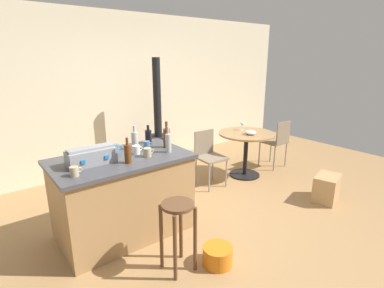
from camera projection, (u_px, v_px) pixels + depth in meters
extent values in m
plane|color=#A37A4C|center=(208.00, 219.00, 3.72)|extent=(8.80, 8.80, 0.00)
cube|color=beige|center=(118.00, 93.00, 5.20)|extent=(8.00, 0.10, 2.70)
cube|color=#A37A4C|center=(124.00, 197.00, 3.34)|extent=(1.41, 0.82, 0.88)
cube|color=#424247|center=(121.00, 159.00, 3.22)|extent=(1.47, 0.88, 0.04)
cylinder|color=brown|center=(181.00, 228.00, 2.93)|extent=(0.04, 0.04, 0.66)
cylinder|color=brown|center=(161.00, 237.00, 2.80)|extent=(0.04, 0.04, 0.66)
cylinder|color=brown|center=(175.00, 249.00, 2.62)|extent=(0.04, 0.04, 0.66)
cylinder|color=brown|center=(195.00, 239.00, 2.76)|extent=(0.04, 0.04, 0.66)
cylinder|color=brown|center=(178.00, 205.00, 2.68)|extent=(0.30, 0.30, 0.03)
cylinder|color=black|center=(244.00, 174.00, 5.11)|extent=(0.51, 0.51, 0.02)
cylinder|color=black|center=(245.00, 155.00, 5.01)|extent=(0.07, 0.07, 0.72)
cylinder|color=#A37A4C|center=(247.00, 134.00, 4.90)|extent=(0.93, 0.93, 0.03)
cube|color=#7F705B|center=(211.00, 158.00, 4.58)|extent=(0.42, 0.42, 0.03)
cube|color=#7F705B|center=(204.00, 143.00, 4.67)|extent=(0.36, 0.04, 0.40)
cylinder|color=gray|center=(213.00, 167.00, 4.87)|extent=(0.02, 0.02, 0.45)
cylinder|color=gray|center=(196.00, 171.00, 4.68)|extent=(0.02, 0.02, 0.45)
cylinder|color=gray|center=(209.00, 178.00, 4.42)|extent=(0.02, 0.02, 0.45)
cylinder|color=gray|center=(226.00, 173.00, 4.60)|extent=(0.02, 0.02, 0.45)
cube|color=#7F705B|center=(273.00, 142.00, 5.42)|extent=(0.40, 0.40, 0.03)
cube|color=#7F705B|center=(283.00, 133.00, 5.22)|extent=(0.36, 0.03, 0.40)
cylinder|color=gray|center=(274.00, 158.00, 5.26)|extent=(0.02, 0.02, 0.46)
cylinder|color=gray|center=(286.00, 155.00, 5.46)|extent=(0.02, 0.02, 0.46)
cylinder|color=gray|center=(271.00, 150.00, 5.72)|extent=(0.02, 0.02, 0.46)
cylinder|color=gray|center=(259.00, 154.00, 5.52)|extent=(0.02, 0.02, 0.46)
cylinder|color=black|center=(159.00, 170.00, 5.28)|extent=(0.37, 0.37, 0.06)
cylinder|color=black|center=(159.00, 152.00, 5.19)|extent=(0.44, 0.44, 0.59)
cube|color=#2D2826|center=(166.00, 155.00, 5.02)|extent=(0.20, 0.02, 0.20)
cylinder|color=black|center=(157.00, 98.00, 4.92)|extent=(0.13, 0.13, 1.31)
cube|color=gray|center=(91.00, 157.00, 2.99)|extent=(0.47, 0.21, 0.16)
cube|color=gray|center=(90.00, 148.00, 2.96)|extent=(0.45, 0.13, 0.02)
cube|color=blue|center=(83.00, 162.00, 2.83)|extent=(0.04, 0.01, 0.04)
cube|color=blue|center=(107.00, 157.00, 2.97)|extent=(0.04, 0.01, 0.04)
cylinder|color=#603314|center=(128.00, 154.00, 3.01)|extent=(0.07, 0.07, 0.19)
cylinder|color=#603314|center=(127.00, 141.00, 2.97)|extent=(0.03, 0.03, 0.08)
cylinder|color=#B7B2AD|center=(168.00, 143.00, 3.35)|extent=(0.07, 0.07, 0.21)
cylinder|color=#B7B2AD|center=(168.00, 130.00, 3.30)|extent=(0.02, 0.02, 0.08)
cylinder|color=black|center=(148.00, 137.00, 3.72)|extent=(0.08, 0.08, 0.17)
cylinder|color=black|center=(148.00, 128.00, 3.69)|extent=(0.03, 0.03, 0.06)
cylinder|color=#603314|center=(167.00, 138.00, 3.53)|extent=(0.08, 0.08, 0.23)
cylinder|color=#603314|center=(166.00, 125.00, 3.49)|extent=(0.03, 0.03, 0.09)
cylinder|color=#B7B2AD|center=(135.00, 141.00, 3.46)|extent=(0.08, 0.08, 0.21)
cylinder|color=#B7B2AD|center=(134.00, 129.00, 3.42)|extent=(0.03, 0.03, 0.08)
cylinder|color=#4C7099|center=(147.00, 145.00, 3.47)|extent=(0.08, 0.08, 0.10)
torus|color=#4C7099|center=(150.00, 144.00, 3.50)|extent=(0.05, 0.01, 0.05)
cylinder|color=#4C7099|center=(115.00, 149.00, 3.35)|extent=(0.09, 0.09, 0.09)
torus|color=#4C7099|center=(120.00, 147.00, 3.38)|extent=(0.05, 0.01, 0.05)
cylinder|color=tan|center=(74.00, 172.00, 2.69)|extent=(0.08, 0.08, 0.09)
torus|color=tan|center=(80.00, 170.00, 2.72)|extent=(0.05, 0.01, 0.05)
cylinder|color=white|center=(136.00, 150.00, 3.31)|extent=(0.08, 0.08, 0.10)
torus|color=white|center=(140.00, 148.00, 3.34)|extent=(0.05, 0.01, 0.05)
cylinder|color=tan|center=(147.00, 152.00, 3.22)|extent=(0.09, 0.09, 0.10)
torus|color=tan|center=(152.00, 151.00, 3.25)|extent=(0.05, 0.01, 0.05)
cylinder|color=silver|center=(242.00, 130.00, 5.08)|extent=(0.06, 0.06, 0.00)
cylinder|color=silver|center=(242.00, 128.00, 5.07)|extent=(0.01, 0.01, 0.08)
ellipsoid|color=silver|center=(243.00, 124.00, 5.05)|extent=(0.07, 0.07, 0.06)
ellipsoid|color=white|center=(251.00, 132.00, 4.79)|extent=(0.18, 0.18, 0.07)
cube|color=tan|center=(326.00, 188.00, 4.17)|extent=(0.49, 0.39, 0.37)
cylinder|color=orange|center=(218.00, 256.00, 2.90)|extent=(0.29, 0.29, 0.19)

